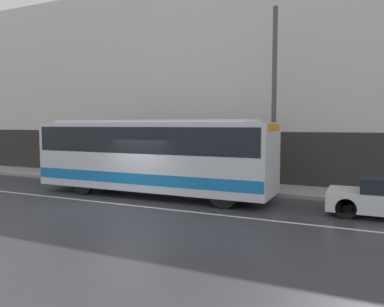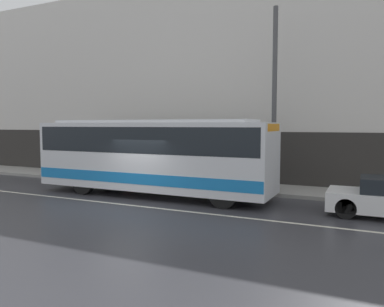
% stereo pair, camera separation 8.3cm
% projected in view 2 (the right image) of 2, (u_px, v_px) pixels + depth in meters
% --- Properties ---
extents(ground_plane, '(60.00, 60.00, 0.00)m').
position_uv_depth(ground_plane, '(127.00, 205.00, 14.52)').
color(ground_plane, '#333338').
extents(sidewalk, '(60.00, 2.67, 0.16)m').
position_uv_depth(sidewalk, '(187.00, 183.00, 19.33)').
color(sidewalk, gray).
rests_on(sidewalk, ground_plane).
extents(building_facade, '(60.00, 0.35, 11.02)m').
position_uv_depth(building_facade, '(199.00, 84.00, 20.26)').
color(building_facade, silver).
rests_on(building_facade, ground_plane).
extents(lane_stripe, '(54.00, 0.14, 0.01)m').
position_uv_depth(lane_stripe, '(127.00, 205.00, 14.52)').
color(lane_stripe, beige).
rests_on(lane_stripe, ground_plane).
extents(transit_bus, '(10.67, 2.53, 3.32)m').
position_uv_depth(transit_bus, '(152.00, 153.00, 16.35)').
color(transit_bus, silver).
rests_on(transit_bus, ground_plane).
extents(utility_pole_near, '(0.21, 0.21, 8.12)m').
position_uv_depth(utility_pole_near, '(274.00, 100.00, 16.65)').
color(utility_pole_near, '#4C4C4F').
rests_on(utility_pole_near, sidewalk).
extents(pedestrian_waiting, '(0.36, 0.36, 1.76)m').
position_uv_depth(pedestrian_waiting, '(128.00, 162.00, 21.05)').
color(pedestrian_waiting, maroon).
rests_on(pedestrian_waiting, sidewalk).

